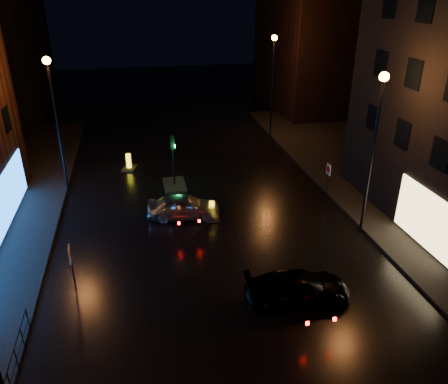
{
  "coord_description": "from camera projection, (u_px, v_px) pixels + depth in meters",
  "views": [
    {
      "loc": [
        -3.38,
        -12.03,
        11.93
      ],
      "look_at": [
        0.56,
        6.65,
        2.8
      ],
      "focal_mm": 35.0,
      "sensor_mm": 36.0,
      "label": 1
    }
  ],
  "objects": [
    {
      "name": "bollard_near",
      "position": [
        212.0,
        214.0,
        24.54
      ],
      "size": [
        0.88,
        1.23,
        1.01
      ],
      "rotation": [
        0.0,
        0.0,
        -0.1
      ],
      "color": "black",
      "rests_on": "ground"
    },
    {
      "name": "pavement_right",
      "position": [
        439.0,
        204.0,
        26.04
      ],
      "size": [
        12.0,
        44.0,
        0.15
      ],
      "primitive_type": "cube",
      "color": "black",
      "rests_on": "ground"
    },
    {
      "name": "dark_sedan",
      "position": [
        298.0,
        287.0,
        17.95
      ],
      "size": [
        4.48,
        2.03,
        1.27
      ],
      "primitive_type": "imported",
      "rotation": [
        0.0,
        0.0,
        1.51
      ],
      "color": "black",
      "rests_on": "ground"
    },
    {
      "name": "road_sign_right",
      "position": [
        328.0,
        172.0,
        26.57
      ],
      "size": [
        0.07,
        0.51,
        2.09
      ],
      "rotation": [
        0.0,
        0.0,
        3.16
      ],
      "color": "black",
      "rests_on": "ground"
    },
    {
      "name": "road_sign_left",
      "position": [
        71.0,
        258.0,
        18.11
      ],
      "size": [
        0.09,
        0.53,
        2.2
      ],
      "rotation": [
        0.0,
        0.0,
        0.05
      ],
      "color": "black",
      "rests_on": "ground"
    },
    {
      "name": "silver_hatchback",
      "position": [
        183.0,
        206.0,
        24.43
      ],
      "size": [
        4.2,
        2.15,
        1.37
      ],
      "primitive_type": "imported",
      "rotation": [
        0.0,
        0.0,
        1.43
      ],
      "color": "#A0A4A8",
      "rests_on": "ground"
    },
    {
      "name": "ground",
      "position": [
        246.0,
        335.0,
        16.4
      ],
      "size": [
        120.0,
        120.0,
        0.0
      ],
      "primitive_type": "plane",
      "color": "black",
      "rests_on": "ground"
    },
    {
      "name": "traffic_signal",
      "position": [
        174.0,
        179.0,
        28.32
      ],
      "size": [
        1.4,
        2.4,
        3.45
      ],
      "color": "black",
      "rests_on": "ground"
    },
    {
      "name": "guard_railing",
      "position": [
        8.0,
        378.0,
        13.71
      ],
      "size": [
        0.05,
        6.04,
        1.0
      ],
      "color": "black",
      "rests_on": "ground"
    },
    {
      "name": "street_lamp_lfar",
      "position": [
        54.0,
        107.0,
        24.91
      ],
      "size": [
        0.44,
        0.44,
        8.37
      ],
      "color": "black",
      "rests_on": "ground"
    },
    {
      "name": "building_far_right",
      "position": [
        310.0,
        48.0,
        44.85
      ],
      "size": [
        8.0,
        14.0,
        12.0
      ],
      "primitive_type": "cube",
      "color": "black",
      "rests_on": "ground"
    },
    {
      "name": "street_lamp_rnear",
      "position": [
        376.0,
        132.0,
        20.75
      ],
      "size": [
        0.44,
        0.44,
        8.37
      ],
      "color": "black",
      "rests_on": "ground"
    },
    {
      "name": "street_lamp_rfar",
      "position": [
        273.0,
        72.0,
        34.87
      ],
      "size": [
        0.44,
        0.44,
        8.37
      ],
      "color": "black",
      "rests_on": "ground"
    },
    {
      "name": "bollard_far",
      "position": [
        129.0,
        166.0,
        30.99
      ],
      "size": [
        1.2,
        1.49,
        1.14
      ],
      "rotation": [
        0.0,
        0.0,
        -0.29
      ],
      "color": "black",
      "rests_on": "ground"
    }
  ]
}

